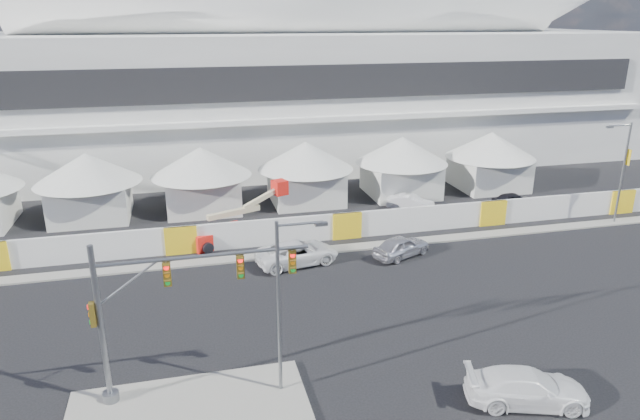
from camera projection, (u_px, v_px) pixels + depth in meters
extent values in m
plane|color=black|center=(313.00, 355.00, 27.96)|extent=(160.00, 160.00, 0.00)
cube|color=gray|center=(189.00, 412.00, 23.82)|extent=(10.00, 5.00, 0.15)
cube|color=gray|center=(528.00, 230.00, 43.97)|extent=(80.00, 1.20, 0.12)
cube|color=silver|center=(297.00, 95.00, 66.10)|extent=(80.00, 24.00, 14.00)
cube|color=black|center=(322.00, 82.00, 54.04)|extent=(68.00, 0.30, 3.20)
cube|color=white|center=(323.00, 119.00, 54.94)|extent=(72.00, 0.80, 0.50)
cylinder|color=white|center=(318.00, 0.00, 61.37)|extent=(51.60, 6.80, 6.80)
cylinder|color=white|center=(335.00, 4.00, 61.96)|extent=(45.60, 5.20, 5.20)
cube|color=silver|center=(91.00, 200.00, 46.58)|extent=(6.00, 6.00, 3.00)
cone|color=silver|center=(87.00, 168.00, 45.70)|extent=(8.40, 8.40, 2.40)
cube|color=silver|center=(203.00, 192.00, 48.62)|extent=(6.00, 6.00, 3.00)
cone|color=silver|center=(201.00, 161.00, 47.75)|extent=(8.40, 8.40, 2.40)
cube|color=silver|center=(306.00, 185.00, 50.66)|extent=(6.00, 6.00, 3.00)
cone|color=silver|center=(305.00, 155.00, 49.79)|extent=(8.40, 8.40, 2.40)
cube|color=silver|center=(401.00, 178.00, 52.71)|extent=(6.00, 6.00, 3.00)
cone|color=silver|center=(402.00, 150.00, 51.83)|extent=(8.40, 8.40, 2.40)
cube|color=silver|center=(488.00, 172.00, 54.75)|extent=(6.00, 6.00, 3.00)
cone|color=silver|center=(491.00, 145.00, 53.88)|extent=(8.40, 8.40, 2.40)
cube|color=white|center=(347.00, 225.00, 42.32)|extent=(70.00, 0.25, 2.00)
imported|color=silver|center=(401.00, 246.00, 39.18)|extent=(3.37, 4.66, 1.48)
imported|color=white|center=(297.00, 253.00, 38.01)|extent=(3.62, 5.99, 1.55)
imported|color=white|center=(527.00, 387.00, 24.28)|extent=(3.49, 5.58, 1.51)
imported|color=silver|center=(411.00, 203.00, 48.58)|extent=(3.42, 4.08, 1.32)
imported|color=black|center=(513.00, 200.00, 49.38)|extent=(1.80, 3.88, 1.29)
cylinder|color=slate|center=(101.00, 327.00, 23.26)|extent=(0.24, 0.24, 7.17)
cylinder|color=slate|center=(111.00, 396.00, 24.36)|extent=(0.70, 0.70, 0.40)
cylinder|color=slate|center=(205.00, 256.00, 23.38)|extent=(8.70, 0.16, 0.16)
cube|color=#594714|center=(167.00, 274.00, 23.24)|extent=(0.32, 0.22, 1.05)
cube|color=#594714|center=(240.00, 267.00, 23.92)|extent=(0.32, 0.22, 1.05)
cube|color=#594714|center=(292.00, 262.00, 24.42)|extent=(0.32, 0.22, 1.05)
cube|color=#594714|center=(93.00, 314.00, 23.02)|extent=(0.22, 0.32, 1.05)
cylinder|color=gray|center=(279.00, 309.00, 23.95)|extent=(0.16, 0.16, 7.85)
cylinder|color=gray|center=(300.00, 224.00, 22.96)|extent=(1.92, 0.10, 0.10)
cube|color=gray|center=(321.00, 224.00, 23.18)|extent=(0.52, 0.22, 0.13)
cylinder|color=slate|center=(622.00, 174.00, 44.45)|extent=(0.16, 0.16, 8.11)
cylinder|color=slate|center=(620.00, 125.00, 42.98)|extent=(1.98, 0.11, 0.11)
cube|color=slate|center=(610.00, 127.00, 42.80)|extent=(0.54, 0.23, 0.14)
cube|color=yellow|center=(628.00, 157.00, 44.07)|extent=(0.03, 0.54, 1.26)
cube|color=red|center=(219.00, 237.00, 41.24)|extent=(4.34, 3.12, 1.21)
cube|color=beige|center=(236.00, 214.00, 41.03)|extent=(4.03, 1.92, 0.39)
cube|color=beige|center=(269.00, 203.00, 41.36)|extent=(3.13, 1.52, 1.34)
cube|color=red|center=(290.00, 195.00, 41.54)|extent=(1.29, 1.29, 1.10)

